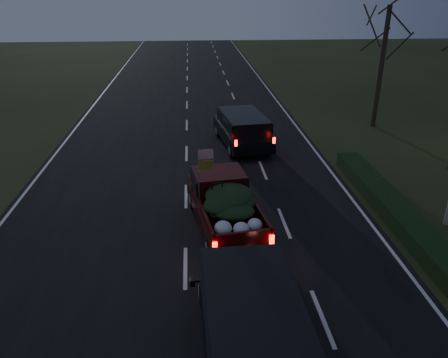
{
  "coord_description": "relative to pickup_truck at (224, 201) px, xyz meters",
  "views": [
    {
      "loc": [
        0.35,
        -11.25,
        8.01
      ],
      "look_at": [
        1.48,
        3.74,
        1.3
      ],
      "focal_mm": 35.0,
      "sensor_mm": 36.0,
      "label": 1
    }
  ],
  "objects": [
    {
      "name": "pickup_truck",
      "position": [
        0.0,
        0.0,
        0.0
      ],
      "size": [
        2.66,
        5.33,
        2.68
      ],
      "rotation": [
        0.0,
        0.0,
        0.15
      ],
      "color": "#380707",
      "rests_on": "ground"
    },
    {
      "name": "bare_tree_far",
      "position": [
        10.11,
        11.53,
        4.23
      ],
      "size": [
        3.6,
        3.6,
        7.0
      ],
      "color": "black",
      "rests_on": "ground"
    },
    {
      "name": "rear_suv",
      "position": [
        0.15,
        -6.0,
        0.13
      ],
      "size": [
        2.52,
        5.29,
        1.5
      ],
      "rotation": [
        0.0,
        0.0,
        0.03
      ],
      "color": "black",
      "rests_on": "ground"
    },
    {
      "name": "road_asphalt",
      "position": [
        -1.39,
        -2.47,
        -0.99
      ],
      "size": [
        14.0,
        120.0,
        0.02
      ],
      "primitive_type": "cube",
      "color": "black",
      "rests_on": "ground"
    },
    {
      "name": "hedge_row",
      "position": [
        6.41,
        0.53,
        -0.7
      ],
      "size": [
        1.0,
        10.0,
        0.6
      ],
      "primitive_type": "cube",
      "color": "black",
      "rests_on": "ground"
    },
    {
      "name": "lead_suv",
      "position": [
        1.63,
        8.46,
        0.11
      ],
      "size": [
        2.82,
        5.35,
        1.47
      ],
      "rotation": [
        0.0,
        0.0,
        0.14
      ],
      "color": "black",
      "rests_on": "ground"
    },
    {
      "name": "ground",
      "position": [
        -1.39,
        -2.47,
        -1.0
      ],
      "size": [
        120.0,
        120.0,
        0.0
      ],
      "primitive_type": "plane",
      "color": "black",
      "rests_on": "ground"
    }
  ]
}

